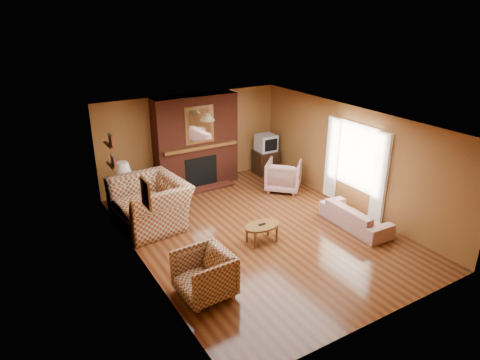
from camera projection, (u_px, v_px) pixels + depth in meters
floor at (259, 231)px, 9.08m from camera, size 6.50×6.50×0.00m
ceiling at (261, 121)px, 8.17m from camera, size 6.50×6.50×0.00m
wall_back at (192, 139)px, 11.21m from camera, size 6.50×0.00×6.50m
wall_front at (386, 253)px, 6.04m from camera, size 6.50×0.00×6.50m
wall_left at (140, 206)px, 7.44m from camera, size 0.00×6.50×6.50m
wall_right at (351, 158)px, 9.81m from camera, size 0.00×6.50×6.50m
fireplace at (196, 142)px, 11.01m from camera, size 2.20×0.82×2.40m
window_right at (355, 164)px, 9.66m from camera, size 0.10×1.85×2.00m
bookshelf at (111, 151)px, 8.80m from camera, size 0.09×0.55×0.71m
botanical_print at (146, 194)px, 7.09m from camera, size 0.05×0.40×0.50m
pendant_light at (207, 117)px, 10.16m from camera, size 0.36×0.36×0.48m
plaid_loveseat at (150, 204)px, 9.15m from camera, size 1.52×1.70×1.02m
plaid_armchair at (204, 275)px, 6.93m from camera, size 0.90×0.88×0.78m
floral_sofa at (355, 216)px, 9.19m from camera, size 0.69×1.68×0.49m
floral_armchair at (283, 176)px, 11.00m from camera, size 1.20×1.20×0.78m
coffee_table at (262, 227)px, 8.55m from camera, size 0.77×0.48×0.41m
side_table at (126, 200)px, 9.93m from camera, size 0.42×0.42×0.53m
table_lamp at (123, 174)px, 9.69m from camera, size 0.40×0.40×0.66m
tv_stand at (265, 162)px, 12.15m from camera, size 0.64×0.59×0.67m
crt_tv at (266, 143)px, 11.94m from camera, size 0.52×0.52×0.47m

